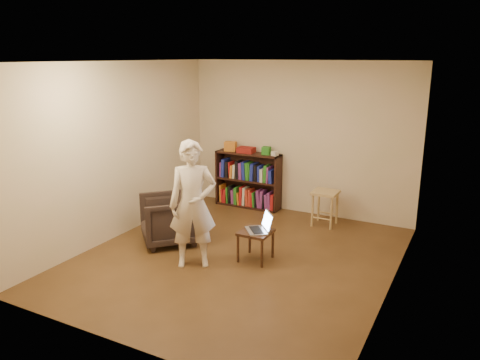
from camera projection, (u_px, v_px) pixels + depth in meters
The scene contains 15 objects.
floor at pixel (237, 258), 6.38m from camera, with size 4.50×4.50×0.00m, color #472F16.
ceiling at pixel (237, 62), 5.70m from camera, with size 4.50×4.50×0.00m, color white.
wall_back at pixel (299, 139), 7.96m from camera, with size 4.00×4.00×0.00m, color beige.
wall_left at pixel (118, 151), 6.94m from camera, with size 4.50×4.50×0.00m, color beige.
wall_right at pixel (398, 184), 5.14m from camera, with size 4.50×4.50×0.00m, color beige.
bookshelf at pixel (248, 183), 8.45m from camera, with size 1.20×0.30×1.00m.
box_yellow at pixel (230, 146), 8.43m from camera, with size 0.20×0.15×0.17m, color orange.
red_cloth at pixel (246, 150), 8.28m from camera, with size 0.29×0.21×0.10m, color maroon.
box_green at pixel (266, 151), 8.13m from camera, with size 0.13×0.13×0.13m, color #2A7E21.
box_white at pixel (275, 154), 8.03m from camera, with size 0.09×0.09×0.08m, color silver.
stool at pixel (325, 198), 7.50m from camera, with size 0.39×0.39×0.57m.
armchair at pixel (169, 219), 6.83m from camera, with size 0.76×0.78×0.71m, color #2D211E.
side_table at pixel (256, 236), 6.23m from camera, with size 0.40×0.40×0.41m.
laptop at pixel (261, 227), 6.21m from camera, with size 0.46×0.46×0.25m.
person at pixel (193, 205), 5.97m from camera, with size 0.61×0.40×1.66m, color beige.
Camera 1 is at (2.76, -5.19, 2.68)m, focal length 35.00 mm.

